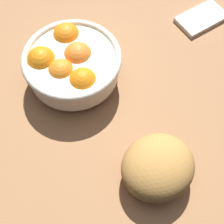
# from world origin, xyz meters

# --- Properties ---
(ground_plane) EXTENTS (0.69, 0.65, 0.03)m
(ground_plane) POSITION_xyz_m (0.00, 0.00, -0.01)
(ground_plane) COLOR #966742
(fruit_bowl) EXTENTS (0.23, 0.23, 0.10)m
(fruit_bowl) POSITION_xyz_m (-0.11, 0.04, 0.06)
(fruit_bowl) COLOR beige
(fruit_bowl) RESTS_ON ground
(bread_loaf) EXTENTS (0.20, 0.20, 0.09)m
(bread_loaf) POSITION_xyz_m (0.07, -0.22, 0.05)
(bread_loaf) COLOR #B37E3E
(bread_loaf) RESTS_ON ground
(napkin_folded) EXTENTS (0.15, 0.14, 0.01)m
(napkin_folded) POSITION_xyz_m (0.24, 0.22, 0.01)
(napkin_folded) COLOR silver
(napkin_folded) RESTS_ON ground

